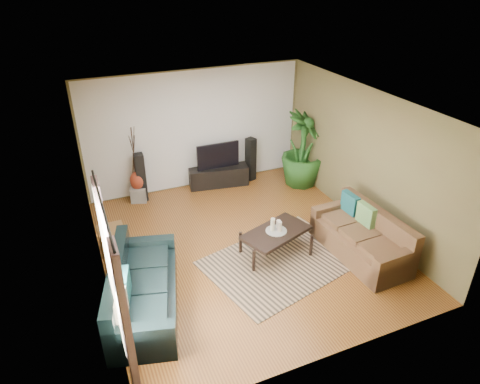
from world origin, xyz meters
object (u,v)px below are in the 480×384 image
speaker_right (251,159)px  potted_plant (303,150)px  sofa_right (361,235)px  pedestal (139,194)px  vase (137,181)px  coffee_table (276,243)px  sofa_left (144,286)px  speaker_left (141,177)px  television (218,156)px  side_table (113,240)px  tv_stand (219,176)px

speaker_right → potted_plant: 1.25m
sofa_right → pedestal: 4.81m
sofa_right → vase: size_ratio=4.45×
sofa_right → vase: sofa_right is taller
coffee_table → speaker_right: speaker_right is taller
sofa_left → speaker_left: bearing=4.1°
coffee_table → potted_plant: (1.83, 2.26, 0.62)m
television → vase: size_ratio=2.35×
sofa_left → vase: size_ratio=5.02×
speaker_right → side_table: 3.90m
speaker_left → vase: bearing=-178.3°
sofa_left → pedestal: 3.44m
coffee_table → speaker_right: 3.06m
speaker_right → pedestal: speaker_right is taller
sofa_right → speaker_left: bearing=-140.6°
television → speaker_right: (0.82, 0.00, -0.23)m
pedestal → side_table: side_table is taller
sofa_left → coffee_table: 2.48m
tv_stand → speaker_right: bearing=9.1°
sofa_left → side_table: bearing=23.0°
sofa_right → tv_stand: size_ratio=1.39×
sofa_left → sofa_right: size_ratio=1.13×
sofa_left → tv_stand: (2.44, 3.38, -0.20)m
coffee_table → speaker_left: 3.45m
sofa_right → side_table: 4.45m
potted_plant → side_table: bearing=-167.3°
sofa_right → speaker_left: (-3.16, 3.54, 0.12)m
potted_plant → vase: size_ratio=4.06×
sofa_left → television: bearing=-20.9°
side_table → sofa_right: bearing=-24.5°
television → speaker_left: (-1.79, 0.00, -0.21)m
coffee_table → side_table: (-2.67, 1.24, -0.01)m
coffee_table → television: television is taller
coffee_table → side_table: 2.95m
sofa_left → vase: sofa_left is taller
tv_stand → side_table: 3.17m
pedestal → side_table: 1.87m
pedestal → tv_stand: bearing=0.0°
sofa_right → potted_plant: 2.93m
tv_stand → speaker_right: 0.87m
sofa_left → vase: 3.43m
side_table → potted_plant: bearing=12.7°
coffee_table → speaker_left: bearing=101.6°
sofa_left → tv_stand: bearing=-20.9°
side_table → vase: bearing=64.6°
sofa_right → coffee_table: bearing=-115.9°
sofa_left → speaker_left: speaker_left is taller
potted_plant → side_table: size_ratio=3.63×
tv_stand → side_table: (-2.68, -1.69, 0.01)m
speaker_left → pedestal: size_ratio=3.28×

